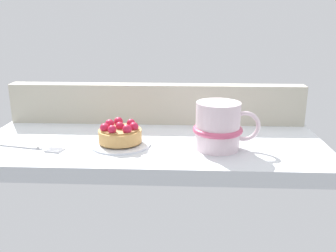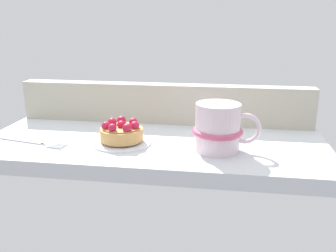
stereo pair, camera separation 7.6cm
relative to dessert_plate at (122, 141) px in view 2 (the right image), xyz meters
The scene contains 6 objects.
ground_plane 7.31cm from the dessert_plate, 28.07° to the left, with size 74.82×32.43×3.15cm, color silver.
window_rail_back 19.07cm from the dessert_plate, 70.35° to the left, with size 73.33×4.20×9.86cm, color #B2AD99.
dessert_plate is the anchor object (origin of this frame).
raspberry_tart 2.17cm from the dessert_plate, 155.76° to the left, with size 9.05×9.05×4.36cm.
coffee_mug 20.91cm from the dessert_plate, ahead, with size 13.63×10.13×9.72cm.
dessert_fork 19.83cm from the dessert_plate, behind, with size 18.15×5.33×0.60cm.
Camera 2 is at (14.92, -75.87, 26.07)cm, focal length 39.56 mm.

